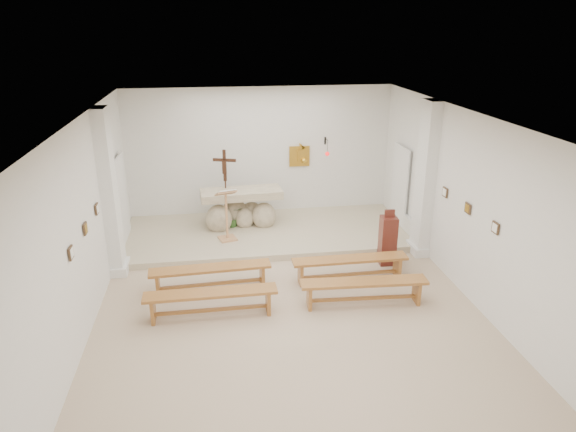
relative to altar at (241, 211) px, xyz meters
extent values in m
cube|color=tan|center=(0.63, -3.93, -0.55)|extent=(7.00, 10.00, 0.00)
cube|color=silver|center=(-2.86, -3.93, 1.20)|extent=(0.02, 10.00, 3.50)
cube|color=silver|center=(4.12, -3.93, 1.20)|extent=(0.02, 10.00, 3.50)
cube|color=silver|center=(0.63, 1.06, 1.20)|extent=(7.00, 0.02, 3.50)
cube|color=silver|center=(0.63, -3.93, 2.94)|extent=(7.00, 10.00, 0.02)
cube|color=#BCAD91|center=(0.63, -0.43, -0.47)|extent=(6.98, 3.00, 0.15)
cube|color=white|center=(-2.74, -1.93, 1.20)|extent=(0.26, 0.55, 3.50)
cube|color=white|center=(4.00, -1.93, 1.20)|extent=(0.26, 0.55, 3.50)
cube|color=gold|center=(1.68, 1.03, 1.10)|extent=(0.55, 0.04, 0.55)
cube|color=black|center=(2.38, 1.04, 1.50)|extent=(0.04, 0.02, 0.20)
cylinder|color=black|center=(2.38, 0.89, 1.57)|extent=(0.02, 0.30, 0.02)
cylinder|color=black|center=(2.38, 0.74, 1.40)|extent=(0.01, 0.01, 0.34)
sphere|color=red|center=(2.38, 0.74, 1.21)|extent=(0.11, 0.11, 0.11)
cube|color=#46311F|center=(-2.84, -4.73, 1.17)|extent=(0.03, 0.20, 0.20)
cube|color=#46311F|center=(-2.84, -3.73, 1.17)|extent=(0.03, 0.20, 0.20)
cube|color=#46311F|center=(-2.84, -2.73, 1.17)|extent=(0.03, 0.20, 0.20)
cube|color=#46311F|center=(4.10, -4.73, 1.17)|extent=(0.03, 0.20, 0.20)
cube|color=#46311F|center=(4.10, -3.73, 1.17)|extent=(0.03, 0.20, 0.20)
cube|color=#46311F|center=(4.10, -2.73, 1.17)|extent=(0.03, 0.20, 0.20)
cube|color=silver|center=(-2.80, -1.23, -0.28)|extent=(0.10, 0.85, 0.52)
cube|color=silver|center=(4.06, -1.23, -0.28)|extent=(0.10, 0.85, 0.52)
ellipsoid|color=beige|center=(-0.56, -0.20, -0.12)|extent=(0.65, 0.56, 0.74)
ellipsoid|color=beige|center=(0.58, -0.10, -0.14)|extent=(0.61, 0.52, 0.70)
ellipsoid|color=beige|center=(-0.15, 0.19, -0.10)|extent=(0.70, 0.59, 0.65)
ellipsoid|color=beige|center=(0.29, 0.18, -0.16)|extent=(0.57, 0.48, 0.61)
ellipsoid|color=beige|center=(0.08, -0.05, -0.20)|extent=(0.48, 0.41, 0.57)
cube|color=beige|center=(0.03, 0.00, 0.45)|extent=(2.06, 0.91, 0.20)
cube|color=tan|center=(-0.38, -0.87, -0.38)|extent=(0.48, 0.48, 0.04)
cylinder|color=tan|center=(-0.38, -0.87, 0.16)|extent=(0.06, 0.06, 1.11)
cube|color=tan|center=(-0.38, -0.89, 0.77)|extent=(0.54, 0.45, 0.18)
cube|color=white|center=(-0.37, -0.93, 0.82)|extent=(0.46, 0.37, 0.14)
cylinder|color=#371B11|center=(-0.35, 0.22, -0.38)|extent=(0.25, 0.25, 0.03)
cylinder|color=#371B11|center=(-0.35, 0.22, 0.18)|extent=(0.04, 0.04, 1.17)
cube|color=#371B11|center=(-0.35, 0.22, 1.14)|extent=(0.09, 0.07, 0.79)
cube|color=#371B11|center=(-0.35, 0.22, 1.27)|extent=(0.57, 0.22, 0.07)
cube|color=#371B11|center=(-0.36, 0.19, 1.11)|extent=(0.11, 0.07, 0.34)
imported|color=#2F5A24|center=(-0.22, -0.03, -0.15)|extent=(0.58, 0.55, 0.50)
cube|color=#5F251B|center=(3.06, -2.39, 0.00)|extent=(0.36, 0.36, 1.10)
cube|color=#5F251B|center=(3.06, -2.39, 0.63)|extent=(0.22, 0.06, 0.18)
cube|color=#A66A30|center=(-0.79, -3.04, -0.07)|extent=(2.40, 0.50, 0.05)
cube|color=#A66A30|center=(-1.82, -3.09, -0.32)|extent=(0.08, 0.35, 0.46)
cube|color=#A66A30|center=(0.24, -2.99, -0.32)|extent=(0.08, 0.35, 0.46)
cube|color=#A66A30|center=(-0.79, -3.04, -0.42)|extent=(2.01, 0.17, 0.05)
cube|color=#A66A30|center=(2.04, -3.04, -0.07)|extent=(2.39, 0.40, 0.05)
cube|color=#A66A30|center=(1.01, -3.05, -0.32)|extent=(0.07, 0.35, 0.46)
cube|color=#A66A30|center=(3.07, -3.03, -0.32)|extent=(0.07, 0.35, 0.46)
cube|color=#A66A30|center=(2.04, -3.04, -0.42)|extent=(2.00, 0.08, 0.05)
cube|color=#A66A30|center=(-0.79, -4.04, -0.07)|extent=(2.39, 0.40, 0.05)
cube|color=#A66A30|center=(-1.82, -4.05, -0.32)|extent=(0.07, 0.35, 0.46)
cube|color=#A66A30|center=(0.24, -4.03, -0.32)|extent=(0.07, 0.35, 0.46)
cube|color=#A66A30|center=(-0.79, -4.04, -0.42)|extent=(2.00, 0.08, 0.05)
cube|color=#A66A30|center=(2.04, -4.04, -0.07)|extent=(2.40, 0.51, 0.05)
cube|color=#A66A30|center=(1.02, -3.98, -0.32)|extent=(0.08, 0.35, 0.46)
cube|color=#A66A30|center=(3.07, -4.10, -0.32)|extent=(0.08, 0.35, 0.46)
cube|color=#A66A30|center=(2.04, -4.04, -0.42)|extent=(2.01, 0.18, 0.05)
camera|label=1|loc=(-0.62, -12.26, 4.44)|focal=32.00mm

